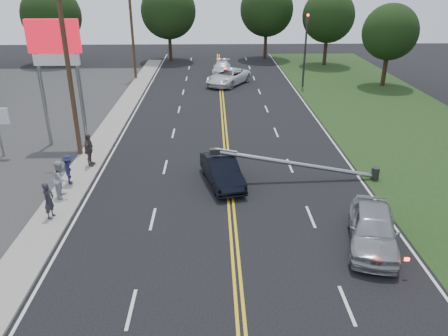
{
  "coord_description": "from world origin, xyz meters",
  "views": [
    {
      "loc": [
        -0.85,
        -13.68,
        10.41
      ],
      "look_at": [
        -0.33,
        5.94,
        1.7
      ],
      "focal_mm": 35.0,
      "sensor_mm": 36.0,
      "label": 1
    }
  ],
  "objects_px": {
    "traffic_signal": "(306,44)",
    "emergency_a": "(228,77)",
    "pylon_sign": "(56,53)",
    "fallen_streetlight": "(306,165)",
    "bystander_c": "(69,169)",
    "utility_pole_far": "(132,30)",
    "utility_pole_mid": "(69,75)",
    "crashed_sedan": "(222,171)",
    "bystander_a": "(49,200)",
    "bystander_b": "(61,179)",
    "emergency_b": "(222,68)",
    "bystander_d": "(89,150)",
    "waiting_sedan": "(373,229)"
  },
  "relations": [
    {
      "from": "traffic_signal",
      "to": "emergency_a",
      "type": "relative_size",
      "value": 1.21
    },
    {
      "from": "pylon_sign",
      "to": "traffic_signal",
      "type": "height_order",
      "value": "pylon_sign"
    },
    {
      "from": "fallen_streetlight",
      "to": "bystander_c",
      "type": "relative_size",
      "value": 5.74
    },
    {
      "from": "emergency_a",
      "to": "utility_pole_far",
      "type": "bearing_deg",
      "value": -165.81
    },
    {
      "from": "traffic_signal",
      "to": "utility_pole_mid",
      "type": "distance_m",
      "value": 25.12
    },
    {
      "from": "pylon_sign",
      "to": "crashed_sedan",
      "type": "xyz_separation_m",
      "value": [
        10.12,
        -6.3,
        -5.27
      ]
    },
    {
      "from": "bystander_a",
      "to": "bystander_c",
      "type": "height_order",
      "value": "bystander_a"
    },
    {
      "from": "traffic_signal",
      "to": "utility_pole_far",
      "type": "distance_m",
      "value": 17.97
    },
    {
      "from": "traffic_signal",
      "to": "crashed_sedan",
      "type": "relative_size",
      "value": 1.59
    },
    {
      "from": "traffic_signal",
      "to": "bystander_b",
      "type": "distance_m",
      "value": 29.26
    },
    {
      "from": "crashed_sedan",
      "to": "bystander_a",
      "type": "distance_m",
      "value": 8.77
    },
    {
      "from": "pylon_sign",
      "to": "emergency_a",
      "type": "bearing_deg",
      "value": 56.55
    },
    {
      "from": "emergency_a",
      "to": "bystander_b",
      "type": "distance_m",
      "value": 26.49
    },
    {
      "from": "fallen_streetlight",
      "to": "bystander_a",
      "type": "bearing_deg",
      "value": -162.74
    },
    {
      "from": "pylon_sign",
      "to": "traffic_signal",
      "type": "bearing_deg",
      "value": 40.39
    },
    {
      "from": "emergency_b",
      "to": "pylon_sign",
      "type": "bearing_deg",
      "value": -109.79
    },
    {
      "from": "bystander_b",
      "to": "bystander_d",
      "type": "relative_size",
      "value": 0.98
    },
    {
      "from": "utility_pole_mid",
      "to": "bystander_a",
      "type": "height_order",
      "value": "utility_pole_mid"
    },
    {
      "from": "traffic_signal",
      "to": "emergency_a",
      "type": "height_order",
      "value": "traffic_signal"
    },
    {
      "from": "fallen_streetlight",
      "to": "bystander_b",
      "type": "distance_m",
      "value": 12.79
    },
    {
      "from": "waiting_sedan",
      "to": "bystander_c",
      "type": "bearing_deg",
      "value": 172.56
    },
    {
      "from": "utility_pole_far",
      "to": "traffic_signal",
      "type": "bearing_deg",
      "value": -12.89
    },
    {
      "from": "crashed_sedan",
      "to": "emergency_b",
      "type": "xyz_separation_m",
      "value": [
        0.6,
        28.98,
        -0.06
      ]
    },
    {
      "from": "utility_pole_far",
      "to": "utility_pole_mid",
      "type": "bearing_deg",
      "value": -90.0
    },
    {
      "from": "waiting_sedan",
      "to": "emergency_a",
      "type": "xyz_separation_m",
      "value": [
        -4.97,
        29.44,
        -0.0
      ]
    },
    {
      "from": "traffic_signal",
      "to": "bystander_b",
      "type": "relative_size",
      "value": 3.66
    },
    {
      "from": "emergency_b",
      "to": "bystander_b",
      "type": "distance_m",
      "value": 31.67
    },
    {
      "from": "pylon_sign",
      "to": "utility_pole_far",
      "type": "bearing_deg",
      "value": 86.28
    },
    {
      "from": "emergency_b",
      "to": "bystander_d",
      "type": "height_order",
      "value": "bystander_d"
    },
    {
      "from": "utility_pole_far",
      "to": "emergency_b",
      "type": "bearing_deg",
      "value": 15.92
    },
    {
      "from": "bystander_c",
      "to": "bystander_b",
      "type": "bearing_deg",
      "value": 165.18
    },
    {
      "from": "fallen_streetlight",
      "to": "crashed_sedan",
      "type": "distance_m",
      "value": 4.58
    },
    {
      "from": "fallen_streetlight",
      "to": "emergency_a",
      "type": "bearing_deg",
      "value": 98.45
    },
    {
      "from": "utility_pole_far",
      "to": "crashed_sedan",
      "type": "xyz_separation_m",
      "value": [
        8.82,
        -26.3,
        -4.35
      ]
    },
    {
      "from": "traffic_signal",
      "to": "waiting_sedan",
      "type": "height_order",
      "value": "traffic_signal"
    },
    {
      "from": "utility_pole_far",
      "to": "emergency_a",
      "type": "relative_size",
      "value": 1.72
    },
    {
      "from": "bystander_c",
      "to": "bystander_a",
      "type": "bearing_deg",
      "value": 165.43
    },
    {
      "from": "bystander_c",
      "to": "utility_pole_far",
      "type": "bearing_deg",
      "value": -15.69
    },
    {
      "from": "utility_pole_far",
      "to": "bystander_a",
      "type": "relative_size",
      "value": 5.71
    },
    {
      "from": "crashed_sedan",
      "to": "emergency_a",
      "type": "bearing_deg",
      "value": 73.71
    },
    {
      "from": "utility_pole_far",
      "to": "bystander_b",
      "type": "xyz_separation_m",
      "value": [
        0.72,
        -27.77,
        -4.0
      ]
    },
    {
      "from": "bystander_d",
      "to": "waiting_sedan",
      "type": "bearing_deg",
      "value": -116.59
    },
    {
      "from": "emergency_b",
      "to": "bystander_d",
      "type": "xyz_separation_m",
      "value": [
        -8.29,
        -26.56,
        0.43
      ]
    },
    {
      "from": "pylon_sign",
      "to": "bystander_b",
      "type": "bearing_deg",
      "value": -75.42
    },
    {
      "from": "waiting_sedan",
      "to": "bystander_c",
      "type": "xyz_separation_m",
      "value": [
        -14.27,
        6.08,
        0.12
      ]
    },
    {
      "from": "crashed_sedan",
      "to": "bystander_c",
      "type": "distance_m",
      "value": 8.16
    },
    {
      "from": "utility_pole_mid",
      "to": "bystander_a",
      "type": "relative_size",
      "value": 5.71
    },
    {
      "from": "pylon_sign",
      "to": "bystander_d",
      "type": "xyz_separation_m",
      "value": [
        2.42,
        -3.88,
        -4.9
      ]
    },
    {
      "from": "utility_pole_far",
      "to": "crashed_sedan",
      "type": "distance_m",
      "value": 28.08
    },
    {
      "from": "crashed_sedan",
      "to": "waiting_sedan",
      "type": "xyz_separation_m",
      "value": [
        6.11,
        -6.1,
        0.08
      ]
    }
  ]
}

